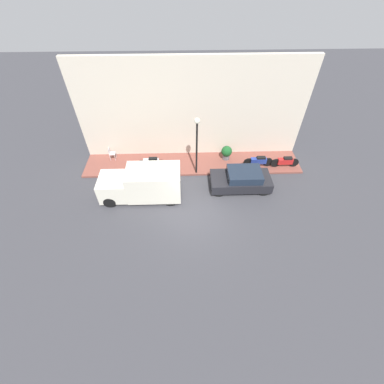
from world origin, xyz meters
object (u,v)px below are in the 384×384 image
at_px(motorcycle_red, 285,162).
at_px(motorcycle_blue, 259,161).
at_px(streetlamp, 197,137).
at_px(potted_plant, 227,152).
at_px(cafe_chair, 111,153).
at_px(scooter_silver, 151,163).
at_px(delivery_van, 142,184).
at_px(parked_car, 241,180).

bearing_deg(motorcycle_red, motorcycle_blue, 87.02).
relative_size(motorcycle_red, streetlamp, 0.47).
xyz_separation_m(motorcycle_blue, potted_plant, (0.92, 2.13, 0.13)).
height_order(motorcycle_red, cafe_chair, cafe_chair).
height_order(scooter_silver, streetlamp, streetlamp).
bearing_deg(potted_plant, delivery_van, 121.83).
relative_size(delivery_van, potted_plant, 4.71).
height_order(delivery_van, motorcycle_blue, delivery_van).
distance_m(streetlamp, cafe_chair, 6.66).
height_order(delivery_van, cafe_chair, delivery_van).
relative_size(delivery_van, cafe_chair, 5.25).
distance_m(motorcycle_blue, potted_plant, 2.32).
height_order(parked_car, delivery_van, delivery_van).
height_order(motorcycle_blue, scooter_silver, scooter_silver).
relative_size(parked_car, cafe_chair, 4.10).
bearing_deg(motorcycle_blue, scooter_silver, 89.65).
bearing_deg(delivery_van, motorcycle_red, -75.55).
relative_size(parked_car, delivery_van, 0.78).
bearing_deg(motorcycle_blue, potted_plant, 66.59).
relative_size(delivery_van, motorcycle_blue, 2.39).
bearing_deg(streetlamp, scooter_silver, 79.42).
relative_size(scooter_silver, cafe_chair, 2.14).
distance_m(parked_car, delivery_van, 6.27).
xyz_separation_m(parked_car, motorcycle_red, (1.83, -3.38, -0.08)).
bearing_deg(potted_plant, motorcycle_blue, -113.41).
relative_size(scooter_silver, motorcycle_red, 1.02).
bearing_deg(parked_car, potted_plant, 11.78).
bearing_deg(potted_plant, motorcycle_red, -104.36).
bearing_deg(delivery_van, streetlamp, -59.04).
xyz_separation_m(streetlamp, cafe_chair, (1.67, 6.04, -2.28)).
xyz_separation_m(motorcycle_red, streetlamp, (-0.43, 6.20, 2.38)).
bearing_deg(motorcycle_blue, cafe_chair, 83.76).
xyz_separation_m(delivery_van, potted_plant, (3.49, -5.63, -0.36)).
distance_m(parked_car, scooter_silver, 6.22).
xyz_separation_m(delivery_van, motorcycle_blue, (2.57, -7.76, -0.48)).
height_order(motorcycle_blue, cafe_chair, cafe_chair).
distance_m(scooter_silver, cafe_chair, 3.15).
relative_size(motorcycle_blue, scooter_silver, 1.02).
relative_size(scooter_silver, potted_plant, 1.92).
distance_m(motorcycle_red, potted_plant, 4.11).
relative_size(scooter_silver, streetlamp, 0.48).
xyz_separation_m(delivery_van, motorcycle_red, (2.48, -9.61, -0.49)).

